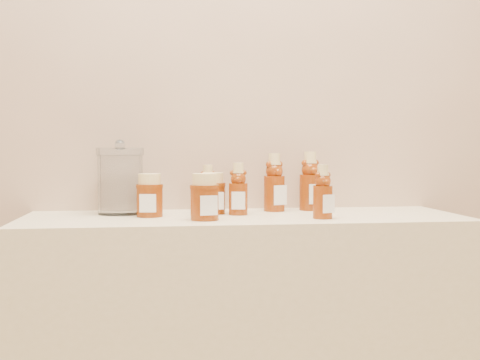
{
  "coord_description": "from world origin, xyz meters",
  "views": [
    {
      "loc": [
        -0.23,
        -0.07,
        1.08
      ],
      "look_at": [
        -0.02,
        1.52,
        1.0
      ],
      "focal_mm": 45.0,
      "sensor_mm": 36.0,
      "label": 1
    }
  ],
  "objects": [
    {
      "name": "glass_canister",
      "position": [
        -0.34,
        1.64,
        1.0
      ],
      "size": [
        0.15,
        0.15,
        0.2
      ],
      "primitive_type": null,
      "rotation": [
        0.0,
        0.0,
        -0.17
      ],
      "color": "white",
      "rests_on": "display_table"
    },
    {
      "name": "bear_bottle_back_left",
      "position": [
        -0.09,
        1.68,
        0.98
      ],
      "size": [
        0.05,
        0.05,
        0.15
      ],
      "primitive_type": null,
      "rotation": [
        0.0,
        0.0,
        0.0
      ],
      "color": "#692508",
      "rests_on": "display_table"
    },
    {
      "name": "bear_bottle_back_right",
      "position": [
        0.22,
        1.68,
        1.0
      ],
      "size": [
        0.08,
        0.08,
        0.2
      ],
      "primitive_type": null,
      "rotation": [
        0.0,
        0.0,
        0.29
      ],
      "color": "#692508",
      "rests_on": "display_table"
    },
    {
      "name": "honey_jar_front",
      "position": [
        -0.12,
        1.47,
        0.96
      ],
      "size": [
        0.09,
        0.09,
        0.12
      ],
      "primitive_type": null,
      "rotation": [
        0.0,
        0.0,
        0.23
      ],
      "color": "#692508",
      "rests_on": "display_table"
    },
    {
      "name": "honey_jar_left",
      "position": [
        -0.26,
        1.56,
        0.96
      ],
      "size": [
        0.08,
        0.08,
        0.12
      ],
      "primitive_type": null,
      "rotation": [
        0.0,
        0.0,
        -0.12
      ],
      "color": "#692508",
      "rests_on": "display_table"
    },
    {
      "name": "wall_back",
      "position": [
        0.0,
        1.75,
        1.35
      ],
      "size": [
        3.5,
        0.02,
        2.7
      ],
      "primitive_type": "cube",
      "color": "tan",
      "rests_on": "ground"
    },
    {
      "name": "honey_jar_back",
      "position": [
        -0.08,
        1.61,
        0.96
      ],
      "size": [
        0.09,
        0.09,
        0.12
      ],
      "primitive_type": null,
      "rotation": [
        0.0,
        0.0,
        0.18
      ],
      "color": "#692508",
      "rests_on": "display_table"
    },
    {
      "name": "bear_bottle_front_right",
      "position": [
        0.2,
        1.46,
        0.98
      ],
      "size": [
        0.07,
        0.07,
        0.16
      ],
      "primitive_type": null,
      "rotation": [
        0.0,
        0.0,
        0.36
      ],
      "color": "#692508",
      "rests_on": "display_table"
    },
    {
      "name": "bear_bottle_back_mid",
      "position": [
        0.11,
        1.66,
        1.0
      ],
      "size": [
        0.09,
        0.09,
        0.19
      ],
      "primitive_type": null,
      "rotation": [
        0.0,
        0.0,
        0.4
      ],
      "color": "#692508",
      "rests_on": "display_table"
    },
    {
      "name": "bear_bottle_front_left",
      "position": [
        -0.01,
        1.58,
        0.98
      ],
      "size": [
        0.06,
        0.06,
        0.16
      ],
      "primitive_type": null,
      "rotation": [
        0.0,
        0.0,
        -0.12
      ],
      "color": "#692508",
      "rests_on": "display_table"
    }
  ]
}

